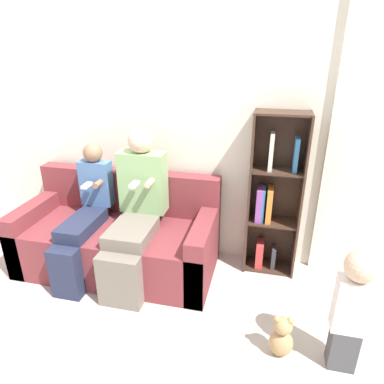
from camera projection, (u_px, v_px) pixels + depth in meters
The scene contains 9 objects.
ground_plane at pixel (108, 301), 2.75m from camera, with size 14.00×14.00×0.00m, color #BCB2A8.
back_wall at pixel (141, 120), 3.08m from camera, with size 10.00×0.06×2.55m.
curtain_panel at pixel (371, 147), 2.68m from camera, with size 0.66×0.04×2.33m.
couch at pixel (119, 239), 3.10m from camera, with size 1.73×0.81×0.83m.
adult_seated at pixel (136, 207), 2.83m from camera, with size 0.40×0.77×1.28m.
child_seated at pixel (84, 215), 2.92m from camera, with size 0.28×0.77×1.12m.
toddler_standing at pixel (352, 307), 2.02m from camera, with size 0.20×0.19×0.85m.
bookshelf at pixel (272, 199), 2.94m from camera, with size 0.44×0.26×1.43m.
teddy_bear at pixel (282, 337), 2.22m from camera, with size 0.16×0.13×0.32m.
Camera 1 is at (1.15, -1.97, 1.89)m, focal length 32.00 mm.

